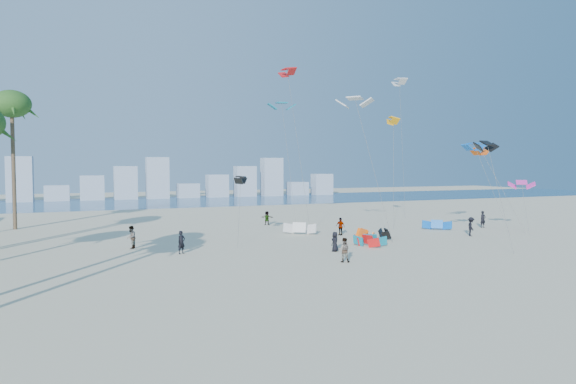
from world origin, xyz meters
name	(u,v)px	position (x,y,z in m)	size (l,w,h in m)	color
ground	(352,296)	(0.00, 0.00, 0.00)	(220.00, 220.00, 0.00)	beige
ocean	(157,202)	(0.00, 72.00, 0.01)	(220.00, 220.00, 0.00)	navy
kitesurfer_near	(181,242)	(-5.86, 15.66, 0.88)	(0.64, 0.42, 1.75)	black
kitesurfer_mid	(344,250)	(3.95, 8.11, 0.85)	(0.82, 0.64, 1.69)	gray
kitesurfers_far	(334,227)	(9.29, 19.81, 0.86)	(37.10, 19.53, 1.85)	black
grounded_kites	(366,233)	(11.30, 17.40, 0.48)	(17.83, 11.67, 1.06)	#0C7591
flying_kites	(385,115)	(16.51, 22.38, 11.89)	(30.90, 29.40, 18.55)	black
distant_skyline	(144,184)	(-1.19, 82.00, 3.09)	(85.00, 3.00, 8.40)	#9EADBF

